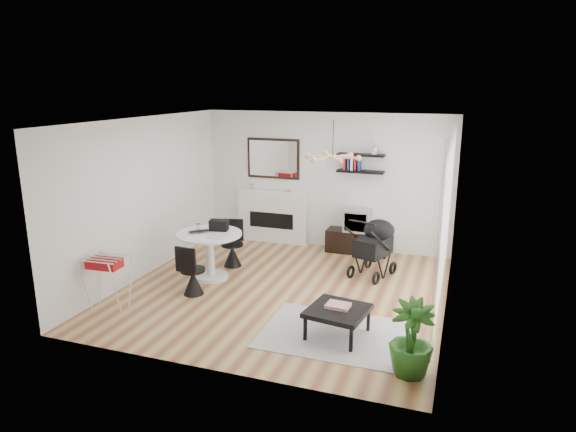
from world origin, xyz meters
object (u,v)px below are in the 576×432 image
(tv_console, at_px, (357,242))
(coffee_table, at_px, (338,312))
(fireplace, at_px, (273,210))
(crt_tv, at_px, (357,220))
(potted_plant, at_px, (411,339))
(drying_rack, at_px, (108,282))
(stroller, at_px, (375,249))
(dining_table, at_px, (210,248))

(tv_console, distance_m, coffee_table, 3.53)
(fireplace, relative_size, coffee_table, 2.57)
(crt_tv, xyz_separation_m, potted_plant, (1.48, -4.11, -0.22))
(drying_rack, distance_m, stroller, 4.35)
(crt_tv, distance_m, dining_table, 3.00)
(tv_console, relative_size, stroller, 1.10)
(tv_console, distance_m, stroller, 1.23)
(stroller, bearing_deg, dining_table, -139.11)
(fireplace, distance_m, tv_console, 1.89)
(fireplace, height_order, tv_console, fireplace)
(fireplace, bearing_deg, crt_tv, -4.56)
(crt_tv, distance_m, drying_rack, 4.76)
(coffee_table, bearing_deg, crt_tv, 97.84)
(fireplace, distance_m, potted_plant, 5.39)
(stroller, distance_m, potted_plant, 3.17)
(tv_console, bearing_deg, fireplace, 175.56)
(crt_tv, height_order, coffee_table, crt_tv)
(tv_console, height_order, dining_table, dining_table)
(dining_table, xyz_separation_m, coffee_table, (2.55, -1.32, -0.18))
(dining_table, xyz_separation_m, stroller, (2.60, 1.08, -0.07))
(tv_console, xyz_separation_m, stroller, (0.53, -1.09, 0.24))
(stroller, relative_size, potted_plant, 1.21)
(drying_rack, bearing_deg, stroller, 34.62)
(crt_tv, bearing_deg, potted_plant, -70.17)
(fireplace, xyz_separation_m, tv_console, (1.82, -0.14, -0.46))
(dining_table, relative_size, drying_rack, 1.36)
(dining_table, xyz_separation_m, potted_plant, (3.55, -1.94, -0.08))
(crt_tv, relative_size, drying_rack, 0.61)
(crt_tv, bearing_deg, fireplace, 175.44)
(fireplace, bearing_deg, drying_rack, -105.43)
(stroller, height_order, potted_plant, stroller)
(dining_table, relative_size, stroller, 1.02)
(fireplace, height_order, crt_tv, fireplace)
(dining_table, bearing_deg, stroller, 22.60)
(tv_console, relative_size, dining_table, 1.09)
(tv_console, distance_m, potted_plant, 4.38)
(tv_console, xyz_separation_m, crt_tv, (-0.01, -0.00, 0.44))
(drying_rack, bearing_deg, tv_console, 49.01)
(crt_tv, distance_m, stroller, 1.23)
(tv_console, height_order, coffee_table, tv_console)
(fireplace, distance_m, crt_tv, 1.82)
(stroller, bearing_deg, coffee_table, -73.01)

